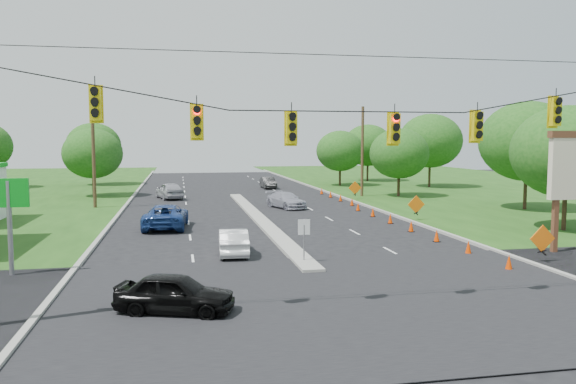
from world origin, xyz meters
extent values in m
plane|color=black|center=(0.00, 0.00, 0.00)|extent=(160.00, 160.00, 0.00)
cube|color=black|center=(0.00, 0.00, 0.00)|extent=(160.00, 14.00, 0.02)
cube|color=gray|center=(-10.10, 30.00, 0.00)|extent=(0.25, 110.00, 0.16)
cube|color=gray|center=(10.10, 30.00, 0.00)|extent=(0.25, 110.00, 0.16)
cube|color=gray|center=(0.00, 21.00, 0.00)|extent=(1.00, 34.00, 0.18)
cylinder|color=gray|center=(0.00, 6.00, 0.90)|extent=(0.06, 0.06, 1.80)
cube|color=white|center=(0.00, 6.00, 1.70)|extent=(0.55, 0.04, 0.70)
cylinder|color=black|center=(0.00, -1.00, 7.00)|extent=(24.00, 0.04, 0.04)
cube|color=yellow|center=(-8.00, -1.00, 6.75)|extent=(0.34, 0.24, 1.00)
cube|color=yellow|center=(-5.00, -1.00, 6.22)|extent=(0.34, 0.24, 1.00)
cube|color=yellow|center=(-2.00, -1.00, 6.05)|extent=(0.34, 0.24, 1.00)
cube|color=yellow|center=(1.50, -1.00, 6.05)|extent=(0.34, 0.24, 1.00)
cube|color=yellow|center=(4.50, -1.00, 6.14)|extent=(0.34, 0.24, 1.00)
cube|color=yellow|center=(7.50, -1.00, 6.66)|extent=(0.34, 0.24, 1.00)
cylinder|color=#422D1C|center=(-12.50, 30.00, 4.50)|extent=(0.28, 0.28, 9.00)
cylinder|color=#422D1C|center=(12.50, 35.00, 4.50)|extent=(0.28, 0.28, 9.00)
cylinder|color=gray|center=(-12.50, 6.00, 2.00)|extent=(0.20, 0.20, 4.00)
cube|color=#059819|center=(-12.50, 6.00, 3.50)|extent=(1.60, 0.15, 1.20)
cube|color=#59331E|center=(12.90, 6.00, 2.20)|extent=(0.25, 0.25, 4.40)
cone|color=#E13700|center=(8.50, 3.00, 0.35)|extent=(0.32, 0.32, 0.70)
cone|color=#E13700|center=(8.50, 6.50, 0.35)|extent=(0.32, 0.32, 0.70)
cone|color=#E13700|center=(8.50, 10.00, 0.35)|extent=(0.32, 0.32, 0.70)
cone|color=#E13700|center=(8.50, 13.50, 0.35)|extent=(0.32, 0.32, 0.70)
cone|color=#E13700|center=(8.50, 17.00, 0.35)|extent=(0.32, 0.32, 0.70)
cone|color=#E13700|center=(8.50, 20.50, 0.35)|extent=(0.32, 0.32, 0.70)
cone|color=#E13700|center=(8.50, 24.00, 0.35)|extent=(0.32, 0.32, 0.70)
cone|color=#E13700|center=(9.10, 27.50, 0.35)|extent=(0.32, 0.32, 0.70)
cone|color=#E13700|center=(9.10, 31.00, 0.35)|extent=(0.32, 0.32, 0.70)
cone|color=#E13700|center=(9.10, 34.50, 0.35)|extent=(0.32, 0.32, 0.70)
cone|color=#E13700|center=(9.10, 38.00, 0.35)|extent=(0.32, 0.32, 0.70)
cube|color=black|center=(10.80, 4.00, 0.55)|extent=(0.06, 0.58, 0.26)
cube|color=black|center=(10.80, 4.00, 0.55)|extent=(0.06, 0.58, 0.26)
cube|color=orange|center=(10.80, 4.00, 1.15)|extent=(1.27, 0.05, 1.27)
cube|color=black|center=(10.80, 18.00, 0.55)|extent=(0.06, 0.58, 0.26)
cube|color=black|center=(10.80, 18.00, 0.55)|extent=(0.06, 0.58, 0.26)
cube|color=orange|center=(10.80, 18.00, 1.15)|extent=(1.27, 0.05, 1.27)
cube|color=black|center=(10.80, 32.00, 0.55)|extent=(0.06, 0.58, 0.26)
cube|color=black|center=(10.80, 32.00, 0.55)|extent=(0.06, 0.58, 0.26)
cube|color=orange|center=(10.80, 32.00, 1.15)|extent=(1.27, 0.05, 1.27)
cylinder|color=black|center=(-14.00, 40.00, 1.26)|extent=(0.28, 0.28, 2.52)
ellipsoid|color=#194C14|center=(-14.00, 40.00, 4.34)|extent=(5.88, 5.88, 5.04)
cylinder|color=black|center=(-16.00, 55.00, 1.44)|extent=(0.28, 0.28, 2.88)
ellipsoid|color=#194C14|center=(-16.00, 55.00, 4.96)|extent=(6.72, 6.72, 5.76)
cylinder|color=black|center=(18.00, 12.00, 1.44)|extent=(0.28, 0.28, 2.88)
ellipsoid|color=#194C14|center=(18.00, 12.00, 4.96)|extent=(6.72, 6.72, 5.76)
cylinder|color=black|center=(22.00, 22.00, 1.62)|extent=(0.28, 0.28, 3.24)
ellipsoid|color=#194C14|center=(22.00, 22.00, 5.58)|extent=(7.56, 7.56, 6.48)
cylinder|color=black|center=(16.00, 34.00, 1.26)|extent=(0.28, 0.28, 2.52)
ellipsoid|color=#194C14|center=(16.00, 34.00, 4.34)|extent=(5.88, 5.88, 5.04)
cylinder|color=black|center=(24.00, 44.00, 1.62)|extent=(0.28, 0.28, 3.24)
ellipsoid|color=#194C14|center=(24.00, 44.00, 5.58)|extent=(7.56, 7.56, 6.48)
cylinder|color=black|center=(20.00, 55.00, 1.44)|extent=(0.28, 0.28, 2.88)
ellipsoid|color=#194C14|center=(20.00, 55.00, 4.96)|extent=(6.72, 6.72, 5.76)
cylinder|color=black|center=(14.00, 48.00, 1.26)|extent=(0.28, 0.28, 2.52)
ellipsoid|color=#194C14|center=(14.00, 48.00, 4.34)|extent=(5.88, 5.88, 5.04)
imported|color=black|center=(-5.77, -0.43, 0.67)|extent=(4.21, 2.74, 1.33)
imported|color=silver|center=(-3.00, 8.65, 0.65)|extent=(1.58, 4.03, 1.31)
imported|color=navy|center=(-6.45, 17.96, 0.78)|extent=(3.03, 5.78, 1.55)
imported|color=#9C9BAA|center=(3.18, 26.98, 0.66)|extent=(3.23, 4.88, 1.31)
imported|color=#A2A1AA|center=(-6.50, 36.40, 0.81)|extent=(3.08, 5.09, 1.62)
imported|color=black|center=(4.72, 46.21, 0.67)|extent=(1.53, 4.10, 1.34)
camera|label=1|loc=(-5.58, -18.77, 5.67)|focal=35.00mm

